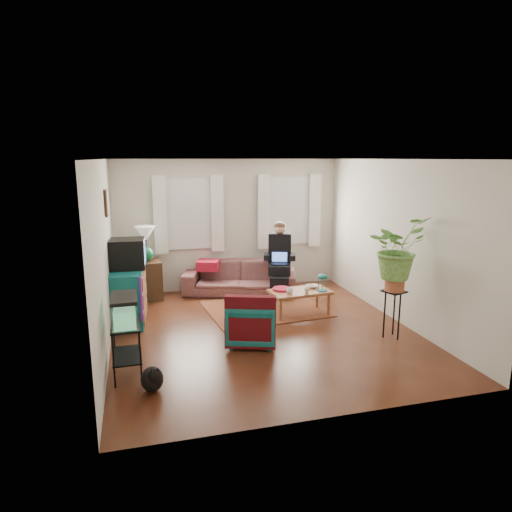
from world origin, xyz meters
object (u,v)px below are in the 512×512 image
object	(u,v)px
armchair	(252,320)
plant_stand	(392,314)
sofa	(240,272)
coffee_table	(300,302)
dresser	(128,296)
side_table	(148,280)
aquarium_stand	(127,350)

from	to	relation	value
armchair	plant_stand	xyz separation A→B (m)	(2.06, -0.34, 0.01)
sofa	plant_stand	bearing A→B (deg)	-41.09
sofa	coffee_table	world-z (taller)	sofa
dresser	armchair	bearing A→B (deg)	-33.21
side_table	plant_stand	size ratio (longest dim) A/B	1.02
sofa	coffee_table	xyz separation A→B (m)	(0.71, -1.48, -0.21)
dresser	armchair	size ratio (longest dim) A/B	1.41
aquarium_stand	coffee_table	distance (m)	3.23
coffee_table	dresser	bearing A→B (deg)	168.40
sofa	dresser	xyz separation A→B (m)	(-2.10, -1.13, 0.02)
sofa	side_table	bearing A→B (deg)	-164.59
dresser	coffee_table	world-z (taller)	dresser
dresser	aquarium_stand	size ratio (longest dim) A/B	1.46
dresser	plant_stand	world-z (taller)	dresser
aquarium_stand	plant_stand	distance (m)	3.79
dresser	plant_stand	xyz separation A→B (m)	(3.77, -1.66, -0.08)
coffee_table	plant_stand	size ratio (longest dim) A/B	1.40
armchair	side_table	bearing A→B (deg)	-42.64
side_table	dresser	world-z (taller)	dresser
plant_stand	sofa	bearing A→B (deg)	120.92
dresser	coffee_table	bearing A→B (deg)	-2.51
aquarium_stand	plant_stand	xyz separation A→B (m)	(3.78, 0.27, 0.02)
side_table	coffee_table	bearing A→B (deg)	-32.26
dresser	plant_stand	distance (m)	4.12
side_table	aquarium_stand	distance (m)	3.16
dresser	armchair	distance (m)	2.17
aquarium_stand	plant_stand	bearing A→B (deg)	3.08
side_table	plant_stand	distance (m)	4.48
coffee_table	plant_stand	world-z (taller)	plant_stand
sofa	armchair	world-z (taller)	sofa
sofa	side_table	xyz separation A→B (m)	(-1.76, 0.08, -0.06)
side_table	dresser	bearing A→B (deg)	-105.65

